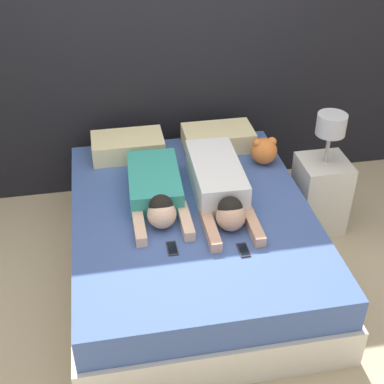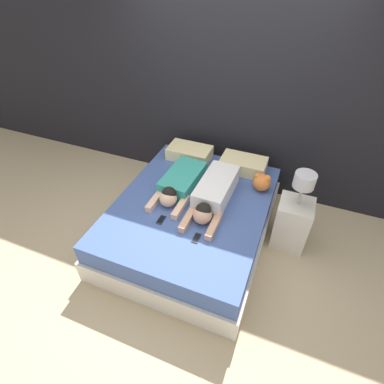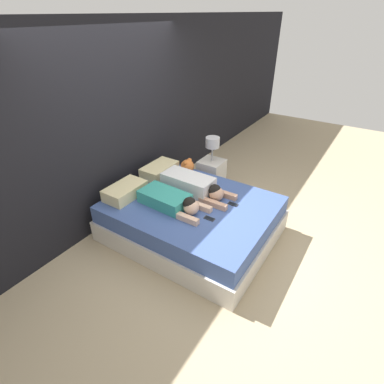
# 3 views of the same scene
# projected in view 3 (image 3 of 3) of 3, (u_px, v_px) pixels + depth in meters

# --- Properties ---
(ground_plane) EXTENTS (12.00, 12.00, 0.00)m
(ground_plane) POSITION_uv_depth(u_px,v_px,m) (192.00, 233.00, 4.12)
(ground_plane) COLOR tan
(wall_back) EXTENTS (12.00, 0.06, 2.60)m
(wall_back) POSITION_uv_depth(u_px,v_px,m) (118.00, 126.00, 4.00)
(wall_back) COLOR black
(wall_back) RESTS_ON ground_plane
(bed) EXTENTS (1.67, 2.08, 0.52)m
(bed) POSITION_uv_depth(u_px,v_px,m) (192.00, 218.00, 3.99)
(bed) COLOR beige
(bed) RESTS_ON ground_plane
(pillow_head_left) EXTENTS (0.55, 0.33, 0.16)m
(pillow_head_left) POSITION_uv_depth(u_px,v_px,m) (125.00, 191.00, 3.93)
(pillow_head_left) COLOR beige
(pillow_head_left) RESTS_ON bed
(pillow_head_right) EXTENTS (0.55, 0.33, 0.16)m
(pillow_head_right) POSITION_uv_depth(u_px,v_px,m) (160.00, 170.00, 4.45)
(pillow_head_right) COLOR beige
(pillow_head_right) RESTS_ON bed
(person_left) EXTENTS (0.38, 0.92, 0.22)m
(person_left) POSITION_uv_depth(u_px,v_px,m) (172.00, 201.00, 3.72)
(person_left) COLOR teal
(person_left) RESTS_ON bed
(person_right) EXTENTS (0.35, 1.01, 0.23)m
(person_right) POSITION_uv_depth(u_px,v_px,m) (194.00, 186.00, 3.99)
(person_right) COLOR silver
(person_right) RESTS_ON bed
(cell_phone_left) EXTENTS (0.06, 0.13, 0.01)m
(cell_phone_left) POSITION_uv_depth(u_px,v_px,m) (209.00, 218.00, 3.54)
(cell_phone_left) COLOR #2D2D33
(cell_phone_left) RESTS_ON bed
(cell_phone_right) EXTENTS (0.06, 0.13, 0.01)m
(cell_phone_right) POSITION_uv_depth(u_px,v_px,m) (233.00, 204.00, 3.80)
(cell_phone_right) COLOR #2D2D33
(cell_phone_right) RESTS_ON bed
(plush_toy) EXTENTS (0.20, 0.20, 0.21)m
(plush_toy) POSITION_uv_depth(u_px,v_px,m) (187.00, 166.00, 4.50)
(plush_toy) COLOR orange
(plush_toy) RESTS_ON bed
(nightstand) EXTENTS (0.37, 0.37, 0.98)m
(nightstand) POSITION_uv_depth(u_px,v_px,m) (211.00, 174.00, 4.87)
(nightstand) COLOR beige
(nightstand) RESTS_ON ground_plane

